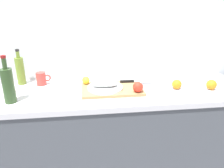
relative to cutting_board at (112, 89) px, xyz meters
The scene contains 14 objects.
back_wall 0.48m from the cutting_board, 85.14° to the left, with size 3.20×0.05×2.50m, color silver.
kitchen_counter 0.46m from the cutting_board, 26.74° to the left, with size 2.00×0.60×0.90m.
cutting_board is the anchor object (origin of this frame).
white_plate 0.06m from the cutting_board, behind, with size 0.26×0.26×0.01m, color white.
fish_fillet 0.07m from the cutting_board, behind, with size 0.19×0.08×0.04m, color #999E99.
chef_knife 0.21m from the cutting_board, 28.49° to the left, with size 0.29×0.04×0.02m.
lemon_0 0.22m from the cutting_board, 151.12° to the left, with size 0.06×0.06×0.06m, color yellow.
tomato_0 0.20m from the cutting_board, 30.32° to the right, with size 0.07×0.07×0.07m, color red.
olive_oil_bottle 0.74m from the cutting_board, 162.18° to the left, with size 0.06×0.06×0.28m.
wine_bottle 0.70m from the cutting_board, 169.91° to the right, with size 0.07×0.07×0.31m.
coffee_mug_1 0.57m from the cutting_board, 161.29° to the left, with size 0.11×0.07×0.10m.
orange_0 0.49m from the cutting_board, ahead, with size 0.07×0.07×0.07m, color orange.
orange_1 0.75m from the cutting_board, behind, with size 0.07×0.07×0.07m, color orange.
orange_2 0.74m from the cutting_board, ahead, with size 0.08×0.08×0.08m, color orange.
Camera 1 is at (-0.21, -1.50, 1.52)m, focal length 34.98 mm.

